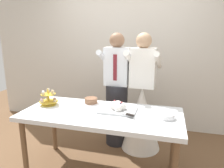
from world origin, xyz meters
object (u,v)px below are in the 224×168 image
(dessert_table, at_px, (101,118))
(person_bride, at_px, (141,110))
(person_groom, at_px, (116,96))
(plate_stack, at_px, (166,116))
(round_cake, at_px, (91,101))
(main_cake_tray, at_px, (118,108))
(cupcake_stand, at_px, (48,99))

(dessert_table, xyz_separation_m, person_bride, (0.37, 0.69, -0.12))
(person_groom, bearing_deg, plate_stack, -44.91)
(round_cake, xyz_separation_m, person_bride, (0.59, 0.45, -0.23))
(main_cake_tray, height_order, plate_stack, main_cake_tray)
(main_cake_tray, xyz_separation_m, plate_stack, (0.54, -0.07, -0.01))
(main_cake_tray, relative_size, round_cake, 1.79)
(dessert_table, xyz_separation_m, round_cake, (-0.22, 0.25, 0.11))
(dessert_table, height_order, person_groom, person_groom)
(main_cake_tray, distance_m, plate_stack, 0.55)
(round_cake, relative_size, person_groom, 0.14)
(round_cake, relative_size, person_bride, 0.14)
(plate_stack, height_order, round_cake, round_cake)
(cupcake_stand, distance_m, person_bride, 1.28)
(person_bride, bearing_deg, dessert_table, -118.31)
(person_groom, height_order, person_bride, same)
(main_cake_tray, xyz_separation_m, person_groom, (-0.18, 0.65, -0.07))
(main_cake_tray, bearing_deg, person_bride, 71.85)
(person_bride, bearing_deg, plate_stack, -63.34)
(person_groom, bearing_deg, round_cake, -113.74)
(round_cake, distance_m, person_groom, 0.53)
(main_cake_tray, height_order, person_groom, person_groom)
(cupcake_stand, xyz_separation_m, main_cake_tray, (0.89, 0.02, -0.04))
(dessert_table, relative_size, cupcake_stand, 7.83)
(main_cake_tray, xyz_separation_m, round_cake, (-0.39, 0.16, -0.01))
(plate_stack, relative_size, person_groom, 0.11)
(plate_stack, bearing_deg, round_cake, 166.07)
(person_groom, bearing_deg, person_bride, -5.58)
(cupcake_stand, distance_m, plate_stack, 1.43)
(dessert_table, relative_size, round_cake, 7.50)
(cupcake_stand, relative_size, person_bride, 0.14)
(cupcake_stand, height_order, plate_stack, cupcake_stand)
(cupcake_stand, distance_m, round_cake, 0.53)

